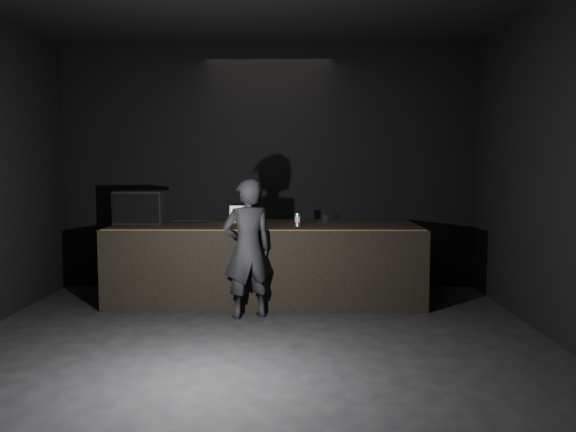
# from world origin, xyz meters

# --- Properties ---
(ground) EXTENTS (7.00, 7.00, 0.00)m
(ground) POSITION_xyz_m (0.00, 0.00, 0.00)
(ground) COLOR black
(ground) RESTS_ON ground
(room_walls) EXTENTS (6.10, 7.10, 3.52)m
(room_walls) POSITION_xyz_m (0.00, 0.00, 2.02)
(room_walls) COLOR black
(room_walls) RESTS_ON ground
(stage_riser) EXTENTS (4.00, 1.50, 1.00)m
(stage_riser) POSITION_xyz_m (0.00, 2.73, 0.50)
(stage_riser) COLOR black
(stage_riser) RESTS_ON ground
(riser_lip) EXTENTS (3.92, 0.10, 0.01)m
(riser_lip) POSITION_xyz_m (0.00, 2.02, 1.01)
(riser_lip) COLOR brown
(riser_lip) RESTS_ON stage_riser
(stage_monitor) EXTENTS (0.70, 0.54, 0.44)m
(stage_monitor) POSITION_xyz_m (-1.67, 2.79, 1.22)
(stage_monitor) COLOR black
(stage_monitor) RESTS_ON stage_riser
(cable) EXTENTS (0.78, 0.17, 0.02)m
(cable) POSITION_xyz_m (-1.25, 3.13, 1.01)
(cable) COLOR black
(cable) RESTS_ON stage_riser
(laptop) EXTENTS (0.33, 0.30, 0.22)m
(laptop) POSITION_xyz_m (-0.37, 2.99, 1.06)
(laptop) COLOR white
(laptop) RESTS_ON stage_riser
(beer_can) EXTENTS (0.07, 0.07, 0.17)m
(beer_can) POSITION_xyz_m (0.42, 2.49, 1.08)
(beer_can) COLOR silver
(beer_can) RESTS_ON stage_riser
(plastic_cup) EXTENTS (0.09, 0.09, 0.11)m
(plastic_cup) POSITION_xyz_m (0.79, 2.93, 1.05)
(plastic_cup) COLOR white
(plastic_cup) RESTS_ON stage_riser
(wii_remote) EXTENTS (0.04, 0.15, 0.03)m
(wii_remote) POSITION_xyz_m (-0.02, 2.35, 1.01)
(wii_remote) COLOR white
(wii_remote) RESTS_ON stage_riser
(person) EXTENTS (0.69, 0.58, 1.62)m
(person) POSITION_xyz_m (-0.17, 1.78, 0.81)
(person) COLOR black
(person) RESTS_ON ground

